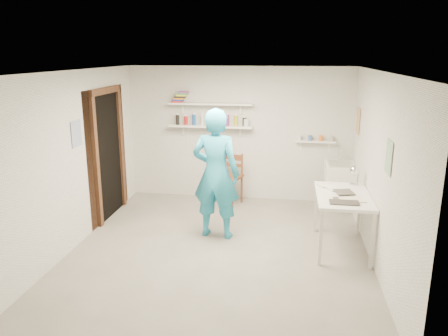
# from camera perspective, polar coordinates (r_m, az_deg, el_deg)

# --- Properties ---
(floor) EXTENTS (4.00, 4.50, 0.02)m
(floor) POSITION_cam_1_polar(r_m,az_deg,el_deg) (6.13, -0.56, -10.58)
(floor) COLOR slate
(floor) RESTS_ON ground
(ceiling) EXTENTS (4.00, 4.50, 0.02)m
(ceiling) POSITION_cam_1_polar(r_m,az_deg,el_deg) (5.54, -0.62, 12.65)
(ceiling) COLOR silver
(ceiling) RESTS_ON wall_back
(wall_back) EXTENTS (4.00, 0.02, 2.40)m
(wall_back) POSITION_cam_1_polar(r_m,az_deg,el_deg) (7.91, 1.98, 4.47)
(wall_back) COLOR silver
(wall_back) RESTS_ON ground
(wall_front) EXTENTS (4.00, 0.02, 2.40)m
(wall_front) POSITION_cam_1_polar(r_m,az_deg,el_deg) (3.61, -6.27, -8.40)
(wall_front) COLOR silver
(wall_front) RESTS_ON ground
(wall_left) EXTENTS (0.02, 4.50, 2.40)m
(wall_left) POSITION_cam_1_polar(r_m,az_deg,el_deg) (6.34, -18.83, 1.08)
(wall_left) COLOR silver
(wall_left) RESTS_ON ground
(wall_right) EXTENTS (0.02, 4.50, 2.40)m
(wall_right) POSITION_cam_1_polar(r_m,az_deg,el_deg) (5.76, 19.56, -0.32)
(wall_right) COLOR silver
(wall_right) RESTS_ON ground
(doorway_recess) EXTENTS (0.02, 0.90, 2.00)m
(doorway_recess) POSITION_cam_1_polar(r_m,az_deg,el_deg) (7.30, -14.87, 1.50)
(doorway_recess) COLOR black
(doorway_recess) RESTS_ON wall_left
(corridor_box) EXTENTS (1.40, 1.50, 2.10)m
(corridor_box) POSITION_cam_1_polar(r_m,az_deg,el_deg) (7.60, -19.83, 2.01)
(corridor_box) COLOR brown
(corridor_box) RESTS_ON ground
(door_lintel) EXTENTS (0.06, 1.05, 0.10)m
(door_lintel) POSITION_cam_1_polar(r_m,az_deg,el_deg) (7.13, -15.28, 9.73)
(door_lintel) COLOR brown
(door_lintel) RESTS_ON wall_left
(door_jamb_near) EXTENTS (0.06, 0.10, 2.00)m
(door_jamb_near) POSITION_cam_1_polar(r_m,az_deg,el_deg) (6.85, -16.34, 0.53)
(door_jamb_near) COLOR brown
(door_jamb_near) RESTS_ON ground
(door_jamb_far) EXTENTS (0.06, 0.10, 2.00)m
(door_jamb_far) POSITION_cam_1_polar(r_m,az_deg,el_deg) (7.74, -13.30, 2.34)
(door_jamb_far) COLOR brown
(door_jamb_far) RESTS_ON ground
(shelf_lower) EXTENTS (1.50, 0.22, 0.03)m
(shelf_lower) POSITION_cam_1_polar(r_m,az_deg,el_deg) (7.82, -1.77, 5.48)
(shelf_lower) COLOR white
(shelf_lower) RESTS_ON wall_back
(shelf_upper) EXTENTS (1.50, 0.22, 0.03)m
(shelf_upper) POSITION_cam_1_polar(r_m,az_deg,el_deg) (7.77, -1.79, 8.39)
(shelf_upper) COLOR white
(shelf_upper) RESTS_ON wall_back
(ledge_shelf) EXTENTS (0.70, 0.14, 0.03)m
(ledge_shelf) POSITION_cam_1_polar(r_m,az_deg,el_deg) (7.80, 11.82, 3.42)
(ledge_shelf) COLOR white
(ledge_shelf) RESTS_ON wall_back
(poster_left) EXTENTS (0.01, 0.28, 0.36)m
(poster_left) POSITION_cam_1_polar(r_m,az_deg,el_deg) (6.31, -18.72, 4.27)
(poster_left) COLOR #334C7F
(poster_left) RESTS_ON wall_left
(poster_right_a) EXTENTS (0.01, 0.34, 0.42)m
(poster_right_a) POSITION_cam_1_polar(r_m,az_deg,el_deg) (7.43, 17.09, 5.89)
(poster_right_a) COLOR #995933
(poster_right_a) RESTS_ON wall_right
(poster_right_b) EXTENTS (0.01, 0.30, 0.38)m
(poster_right_b) POSITION_cam_1_polar(r_m,az_deg,el_deg) (5.17, 20.72, 1.33)
(poster_right_b) COLOR #3F724C
(poster_right_b) RESTS_ON wall_right
(belfast_sink) EXTENTS (0.48, 0.60, 0.30)m
(belfast_sink) POSITION_cam_1_polar(r_m,az_deg,el_deg) (7.47, 14.90, -0.58)
(belfast_sink) COLOR white
(belfast_sink) RESTS_ON wall_right
(man) EXTENTS (0.74, 0.54, 1.89)m
(man) POSITION_cam_1_polar(r_m,az_deg,el_deg) (6.22, -1.07, -0.79)
(man) COLOR #2696BE
(man) RESTS_ON ground
(wall_clock) EXTENTS (0.34, 0.08, 0.34)m
(wall_clock) POSITION_cam_1_polar(r_m,az_deg,el_deg) (6.36, -1.02, 2.48)
(wall_clock) COLOR beige
(wall_clock) RESTS_ON man
(wooden_chair) EXTENTS (0.59, 0.57, 1.00)m
(wooden_chair) POSITION_cam_1_polar(r_m,az_deg,el_deg) (7.68, 0.36, -1.19)
(wooden_chair) COLOR brown
(wooden_chair) RESTS_ON ground
(work_table) EXTENTS (0.71, 1.18, 0.78)m
(work_table) POSITION_cam_1_polar(r_m,az_deg,el_deg) (6.19, 15.10, -6.81)
(work_table) COLOR white
(work_table) RESTS_ON ground
(desk_lamp) EXTENTS (0.15, 0.15, 0.15)m
(desk_lamp) POSITION_cam_1_polar(r_m,az_deg,el_deg) (6.47, 16.71, -0.28)
(desk_lamp) COLOR silver
(desk_lamp) RESTS_ON work_table
(spray_cans) EXTENTS (1.31, 0.06, 0.17)m
(spray_cans) POSITION_cam_1_polar(r_m,az_deg,el_deg) (7.81, -1.78, 6.20)
(spray_cans) COLOR black
(spray_cans) RESTS_ON shelf_lower
(book_stack) EXTENTS (0.30, 0.14, 0.20)m
(book_stack) POSITION_cam_1_polar(r_m,az_deg,el_deg) (7.87, -5.72, 9.23)
(book_stack) COLOR red
(book_stack) RESTS_ON shelf_upper
(ledge_pots) EXTENTS (0.48, 0.07, 0.09)m
(ledge_pots) POSITION_cam_1_polar(r_m,az_deg,el_deg) (7.79, 11.85, 3.85)
(ledge_pots) COLOR silver
(ledge_pots) RESTS_ON ledge_shelf
(papers) EXTENTS (0.30, 0.22, 0.03)m
(papers) POSITION_cam_1_polar(r_m,az_deg,el_deg) (6.06, 15.35, -3.24)
(papers) COLOR silver
(papers) RESTS_ON work_table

